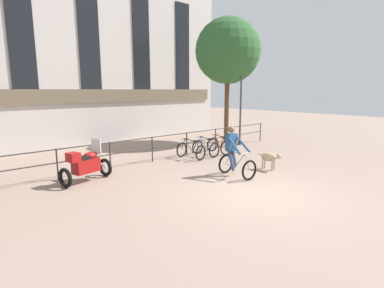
{
  "coord_description": "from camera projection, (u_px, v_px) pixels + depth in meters",
  "views": [
    {
      "loc": [
        -6.84,
        -4.81,
        2.93
      ],
      "look_at": [
        0.08,
        2.86,
        1.05
      ],
      "focal_mm": 28.0,
      "sensor_mm": 36.0,
      "label": 1
    }
  ],
  "objects": [
    {
      "name": "parked_bicycle_mid_right",
      "position": [
        219.0,
        145.0,
        13.99
      ],
      "size": [
        0.84,
        1.21,
        0.86
      ],
      "rotation": [
        0.0,
        0.0,
        2.97
      ],
      "color": "black",
      "rests_on": "ground_plane"
    },
    {
      "name": "parked_bicycle_near_lamp",
      "position": [
        191.0,
        151.0,
        12.83
      ],
      "size": [
        0.83,
        1.2,
        0.86
      ],
      "rotation": [
        0.0,
        0.0,
        3.3
      ],
      "color": "black",
      "rests_on": "ground_plane"
    },
    {
      "name": "parked_bicycle_mid_left",
      "position": [
        206.0,
        148.0,
        13.41
      ],
      "size": [
        0.68,
        1.12,
        0.86
      ],
      "rotation": [
        0.0,
        0.0,
        3.16
      ],
      "color": "black",
      "rests_on": "ground_plane"
    },
    {
      "name": "ground_plane",
      "position": [
        257.0,
        194.0,
        8.55
      ],
      "size": [
        60.0,
        60.0,
        0.0
      ],
      "primitive_type": "plane",
      "color": "gray"
    },
    {
      "name": "street_lamp",
      "position": [
        241.0,
        94.0,
        15.8
      ],
      "size": [
        0.28,
        0.28,
        4.84
      ],
      "color": "#424247",
      "rests_on": "ground_plane"
    },
    {
      "name": "cyclist_with_bike",
      "position": [
        234.0,
        154.0,
        10.22
      ],
      "size": [
        0.77,
        1.22,
        1.7
      ],
      "rotation": [
        0.0,
        0.0,
        -0.08
      ],
      "color": "black",
      "rests_on": "ground_plane"
    },
    {
      "name": "tree_canalside_right",
      "position": [
        228.0,
        51.0,
        16.26
      ],
      "size": [
        3.55,
        3.55,
        6.79
      ],
      "color": "brown",
      "rests_on": "ground_plane"
    },
    {
      "name": "canal_railing",
      "position": [
        152.0,
        145.0,
        12.22
      ],
      "size": [
        15.05,
        0.05,
        1.05
      ],
      "color": "#2D2B28",
      "rests_on": "ground_plane"
    },
    {
      "name": "dog",
      "position": [
        270.0,
        158.0,
        11.04
      ],
      "size": [
        0.33,
        0.99,
        0.65
      ],
      "rotation": [
        0.0,
        0.0,
        0.13
      ],
      "color": "tan",
      "rests_on": "ground_plane"
    },
    {
      "name": "parked_motorcycle",
      "position": [
        86.0,
        165.0,
        9.57
      ],
      "size": [
        1.74,
        1.0,
        1.35
      ],
      "rotation": [
        0.0,
        0.0,
        1.81
      ],
      "color": "black",
      "rests_on": "ground_plane"
    },
    {
      "name": "building_facade",
      "position": [
        87.0,
        49.0,
        15.68
      ],
      "size": [
        18.0,
        0.72,
        10.09
      ],
      "color": "beige",
      "rests_on": "ground_plane"
    }
  ]
}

